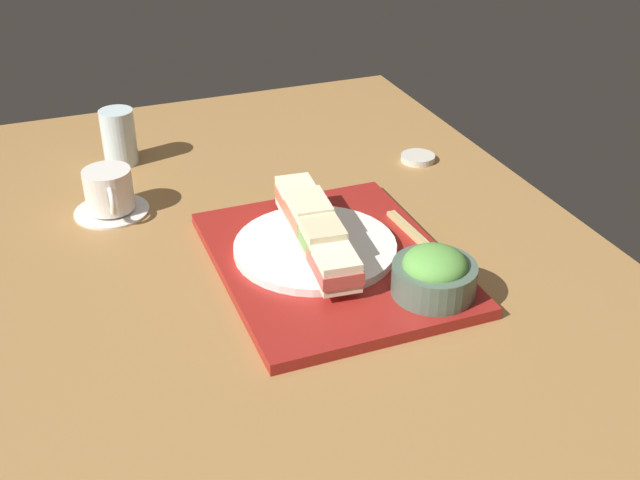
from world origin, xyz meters
The scene contains 12 objects.
ground_plane centered at (0.00, 0.00, -1.50)cm, with size 140.00×100.00×3.00cm, color olive.
serving_tray centered at (-4.53, -7.41, 0.85)cm, with size 40.24×32.06×1.71cm, color maroon.
sandwich_plate centered at (-2.16, -5.70, 2.34)cm, with size 23.94×23.94×1.27cm, color white.
sandwich_nearmost centered at (-11.99, -4.79, 5.15)cm, with size 8.98×6.55×4.34cm.
sandwich_inner_near centered at (-5.43, -5.40, 5.64)cm, with size 9.11×6.46×5.32cm.
sandwich_inner_far centered at (1.12, -6.01, 5.84)cm, with size 8.75×6.49×5.72cm.
sandwich_farmost centered at (7.67, -6.61, 5.38)cm, with size 8.87×6.37×4.82cm.
salad_bowl centered at (-17.93, -16.72, 4.74)cm, with size 11.44×11.44×6.76cm.
chopsticks_pair centered at (-6.48, -21.35, 2.06)cm, with size 20.89×2.35×0.70cm.
coffee_cup centered at (23.94, 20.07, 3.51)cm, with size 12.90×12.17×7.59cm.
drinking_glass centered at (42.81, 15.36, 5.11)cm, with size 6.18×6.18×10.22cm, color silver.
small_sauce_dish centered at (23.73, -36.02, 0.58)cm, with size 6.35×6.35×1.15cm, color beige.
Camera 1 is at (-95.58, 29.81, 62.69)cm, focal length 44.75 mm.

